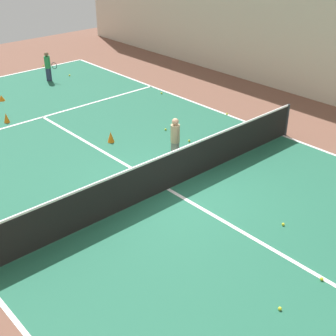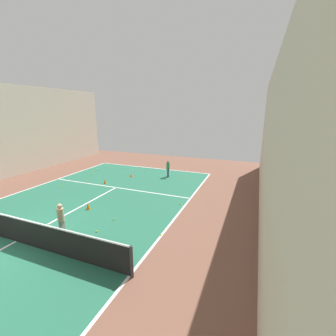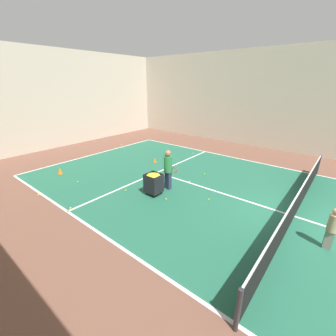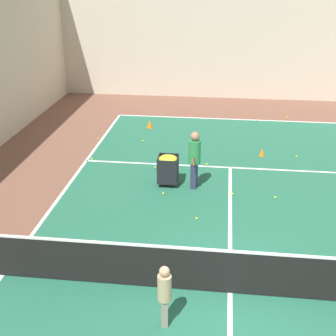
# 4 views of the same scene
# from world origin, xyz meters

# --- Properties ---
(ground_plane) EXTENTS (35.14, 35.14, 0.00)m
(ground_plane) POSITION_xyz_m (0.00, 0.00, 0.00)
(ground_plane) COLOR brown
(court_playing_area) EXTENTS (9.96, 23.95, 0.00)m
(court_playing_area) POSITION_xyz_m (0.00, 0.00, 0.00)
(court_playing_area) COLOR #23664C
(court_playing_area) RESTS_ON ground
(line_baseline_far) EXTENTS (9.96, 0.10, 0.00)m
(line_baseline_far) POSITION_xyz_m (0.00, 11.97, 0.01)
(line_baseline_far) COLOR white
(line_baseline_far) RESTS_ON ground
(line_sideline_left) EXTENTS (0.10, 23.95, 0.00)m
(line_sideline_left) POSITION_xyz_m (-4.98, 0.00, 0.01)
(line_sideline_left) COLOR white
(line_sideline_left) RESTS_ON ground
(line_sideline_right) EXTENTS (0.10, 23.95, 0.00)m
(line_sideline_right) POSITION_xyz_m (4.98, 0.00, 0.01)
(line_sideline_right) COLOR white
(line_sideline_right) RESTS_ON ground
(line_service_far) EXTENTS (9.96, 0.10, 0.00)m
(line_service_far) POSITION_xyz_m (0.00, 6.58, 0.01)
(line_service_far) COLOR white
(line_service_far) RESTS_ON ground
(line_centre_service) EXTENTS (0.10, 13.17, 0.00)m
(line_centre_service) POSITION_xyz_m (0.00, 0.00, 0.01)
(line_centre_service) COLOR white
(line_centre_service) RESTS_ON ground
(hall_enclosure_far) EXTENTS (17.16, 0.15, 6.69)m
(hall_enclosure_far) POSITION_xyz_m (0.00, 15.65, 3.34)
(hall_enclosure_far) COLOR beige
(hall_enclosure_far) RESTS_ON ground
(tennis_net) EXTENTS (10.26, 0.10, 1.05)m
(tennis_net) POSITION_xyz_m (0.00, 0.00, 0.54)
(tennis_net) COLOR #2D2D33
(tennis_net) RESTS_ON ground
(coach_at_net) EXTENTS (0.41, 0.71, 1.80)m
(coach_at_net) POSITION_xyz_m (-1.11, 4.92, 1.03)
(coach_at_net) COLOR #2D3351
(coach_at_net) RESTS_ON ground
(child_midcourt) EXTENTS (0.29, 0.29, 1.31)m
(child_midcourt) POSITION_xyz_m (-1.24, -1.07, 0.75)
(child_midcourt) COLOR gray
(child_midcourt) RESTS_ON ground
(ball_cart) EXTENTS (0.61, 0.64, 0.94)m
(ball_cart) POSITION_xyz_m (-1.92, 5.04, 0.67)
(ball_cart) COLOR black
(ball_cart) RESTS_ON ground
(training_cone_1) EXTENTS (0.25, 0.25, 0.35)m
(training_cone_1) POSITION_xyz_m (-3.34, 10.38, 0.18)
(training_cone_1) COLOR orange
(training_cone_1) RESTS_ON ground
(training_cone_2) EXTENTS (0.20, 0.20, 0.30)m
(training_cone_2) POSITION_xyz_m (1.12, 7.77, 0.15)
(training_cone_2) COLOR orange
(training_cone_2) RESTS_ON ground
(tennis_ball_0) EXTENTS (0.07, 0.07, 0.07)m
(tennis_ball_0) POSITION_xyz_m (-3.36, 8.67, 0.04)
(tennis_ball_0) COLOR yellow
(tennis_ball_0) RESTS_ON ground
(tennis_ball_7) EXTENTS (0.07, 0.07, 0.07)m
(tennis_ball_7) POSITION_xyz_m (2.32, 7.77, 0.04)
(tennis_ball_7) COLOR yellow
(tennis_ball_7) RESTS_ON ground
(tennis_ball_9) EXTENTS (0.07, 0.07, 0.07)m
(tennis_ball_9) POSITION_xyz_m (1.14, 11.86, 0.04)
(tennis_ball_9) COLOR yellow
(tennis_ball_9) RESTS_ON ground
(tennis_ball_10) EXTENTS (0.07, 0.07, 0.07)m
(tennis_ball_10) POSITION_xyz_m (-2.50, 6.20, 0.04)
(tennis_ball_10) COLOR yellow
(tennis_ball_10) RESTS_ON ground
(tennis_ball_11) EXTENTS (0.07, 0.07, 0.07)m
(tennis_ball_11) POSITION_xyz_m (0.06, 4.55, 0.04)
(tennis_ball_11) COLOR yellow
(tennis_ball_11) RESTS_ON ground
(tennis_ball_12) EXTENTS (0.07, 0.07, 0.07)m
(tennis_ball_12) POSITION_xyz_m (4.94, 8.97, 0.04)
(tennis_ball_12) COLOR yellow
(tennis_ball_12) RESTS_ON ground
(tennis_ball_13) EXTENTS (0.07, 0.07, 0.07)m
(tennis_ball_13) POSITION_xyz_m (2.52, 12.50, 0.04)
(tennis_ball_13) COLOR yellow
(tennis_ball_13) RESTS_ON ground
(tennis_ball_16) EXTENTS (0.07, 0.07, 0.07)m
(tennis_ball_16) POSITION_xyz_m (1.31, 4.48, 0.04)
(tennis_ball_16) COLOR yellow
(tennis_ball_16) RESTS_ON ground
(tennis_ball_17) EXTENTS (0.07, 0.07, 0.07)m
(tennis_ball_17) POSITION_xyz_m (4.78, 4.22, 0.04)
(tennis_ball_17) COLOR yellow
(tennis_ball_17) RESTS_ON ground
(tennis_ball_18) EXTENTS (0.07, 0.07, 0.07)m
(tennis_ball_18) POSITION_xyz_m (-0.79, 6.71, 0.04)
(tennis_ball_18) COLOR yellow
(tennis_ball_18) RESTS_ON ground
(tennis_ball_20) EXTENTS (0.07, 0.07, 0.07)m
(tennis_ball_20) POSITION_xyz_m (-5.10, 8.74, 0.04)
(tennis_ball_20) COLOR yellow
(tennis_ball_20) RESTS_ON ground
(tennis_ball_21) EXTENTS (0.07, 0.07, 0.07)m
(tennis_ball_21) POSITION_xyz_m (-4.80, 6.68, 0.04)
(tennis_ball_21) COLOR yellow
(tennis_ball_21) RESTS_ON ground
(tennis_ball_23) EXTENTS (0.07, 0.07, 0.07)m
(tennis_ball_23) POSITION_xyz_m (4.06, 6.97, 0.04)
(tennis_ball_23) COLOR yellow
(tennis_ball_23) RESTS_ON ground
(tennis_ball_26) EXTENTS (0.07, 0.07, 0.07)m
(tennis_ball_26) POSITION_xyz_m (-1.98, 4.32, 0.04)
(tennis_ball_26) COLOR yellow
(tennis_ball_26) RESTS_ON ground
(tennis_ball_29) EXTENTS (0.07, 0.07, 0.07)m
(tennis_ball_29) POSITION_xyz_m (-0.89, 2.96, 0.04)
(tennis_ball_29) COLOR yellow
(tennis_ball_29) RESTS_ON ground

